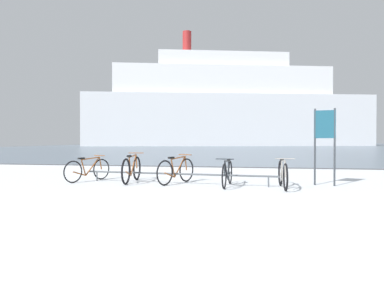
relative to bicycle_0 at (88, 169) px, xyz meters
name	(u,v)px	position (x,y,z in m)	size (l,w,h in m)	color
ground	(247,147)	(4.05, 49.65, -0.39)	(80.00, 132.00, 0.08)	silver
bike_rack	(177,174)	(2.74, -0.15, -0.07)	(5.55, 0.57, 0.31)	#4C5156
bicycle_0	(88,169)	(0.00, 0.00, 0.00)	(0.75, 1.55, 0.76)	black
bicycle_1	(132,169)	(1.37, -0.02, 0.03)	(0.46, 1.79, 0.84)	black
bicycle_2	(176,171)	(2.71, -0.09, 0.02)	(0.76, 1.56, 0.81)	black
bicycle_3	(227,173)	(4.17, -0.39, 0.00)	(0.46, 1.71, 0.76)	black
bicycle_4	(283,174)	(5.58, -0.52, 0.01)	(0.46, 1.65, 0.79)	black
info_sign	(325,133)	(6.73, 0.20, 1.07)	(0.54, 0.18, 2.07)	#33383D
ferry_ship	(227,108)	(-0.13, 58.21, 7.16)	(56.13, 23.25, 22.41)	silver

